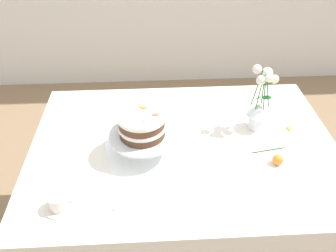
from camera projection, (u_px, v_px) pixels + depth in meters
ground_plane at (181, 240)px, 2.05m from camera, size 12.00×12.00×0.00m
dining_table at (184, 162)px, 1.63m from camera, size 1.40×1.00×0.74m
linen_napkin at (143, 151)px, 1.56m from camera, size 0.39×0.39×0.00m
cake_stand at (143, 137)px, 1.51m from camera, size 0.29×0.29×0.10m
layer_cake at (142, 124)px, 1.46m from camera, size 0.21×0.21×0.11m
flower_vase at (259, 104)px, 1.61m from camera, size 0.12×0.11×0.33m
teacup at (59, 203)px, 1.29m from camera, size 0.12×0.12×0.07m
fallen_rose at (277, 159)px, 1.48m from camera, size 0.15×0.12×0.05m
loose_petal_0 at (289, 128)px, 1.69m from camera, size 0.03×0.04×0.01m
loose_petal_1 at (115, 207)px, 1.31m from camera, size 0.03×0.03×0.01m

